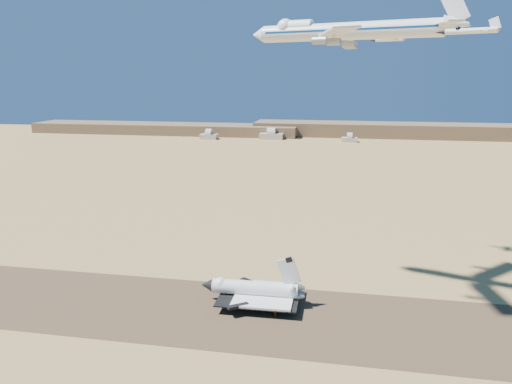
% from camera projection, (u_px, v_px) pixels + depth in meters
% --- Properties ---
extents(ground, '(1200.00, 1200.00, 0.00)m').
position_uv_depth(ground, '(226.00, 313.00, 174.65)').
color(ground, '#AD8A4C').
rests_on(ground, ground).
extents(runway, '(600.00, 50.00, 0.06)m').
position_uv_depth(runway, '(226.00, 313.00, 174.64)').
color(runway, '#493524').
rests_on(runway, ground).
extents(ridgeline, '(960.00, 90.00, 18.00)m').
position_uv_depth(ridgeline, '(369.00, 132.00, 665.61)').
color(ridgeline, brown).
rests_on(ridgeline, ground).
extents(hangars, '(200.50, 29.50, 30.00)m').
position_uv_depth(hangars, '(268.00, 136.00, 642.79)').
color(hangars, '#B8B4A3').
rests_on(hangars, ground).
extents(shuttle, '(38.12, 23.57, 18.82)m').
position_uv_depth(shuttle, '(254.00, 290.00, 181.22)').
color(shuttle, silver).
rests_on(shuttle, runway).
extents(carrier_747, '(75.67, 56.44, 18.94)m').
position_uv_depth(carrier_747, '(341.00, 31.00, 173.15)').
color(carrier_747, white).
extents(crew_a, '(0.44, 0.62, 1.59)m').
position_uv_depth(crew_a, '(274.00, 311.00, 174.22)').
color(crew_a, '#F85E0E').
rests_on(crew_a, runway).
extents(crew_b, '(0.80, 0.92, 1.65)m').
position_uv_depth(crew_b, '(271.00, 310.00, 174.77)').
color(crew_b, '#F85E0E').
rests_on(crew_b, runway).
extents(crew_c, '(1.26, 1.13, 1.93)m').
position_uv_depth(crew_c, '(275.00, 314.00, 171.84)').
color(crew_c, '#F85E0E').
rests_on(crew_c, runway).
extents(chase_jet_a, '(15.13, 8.98, 3.90)m').
position_uv_depth(chase_jet_a, '(470.00, 31.00, 125.05)').
color(chase_jet_a, white).
extents(chase_jet_c, '(14.76, 8.82, 3.82)m').
position_uv_depth(chase_jet_c, '(389.00, 40.00, 212.09)').
color(chase_jet_c, white).
extents(chase_jet_d, '(14.88, 8.59, 3.78)m').
position_uv_depth(chase_jet_d, '(448.00, 26.00, 219.96)').
color(chase_jet_d, white).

